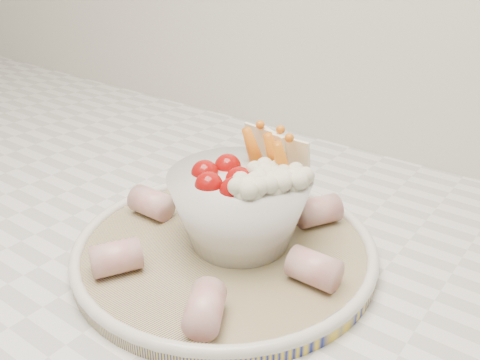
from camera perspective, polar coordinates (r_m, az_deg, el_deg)
The scene contains 3 objects.
serving_platter at distance 0.56m, azimuth -1.63°, elevation -7.33°, with size 0.37×0.37×0.02m.
veggie_bowl at distance 0.54m, azimuth 0.25°, elevation -2.54°, with size 0.15×0.15×0.12m.
cured_meat_rolls at distance 0.55m, azimuth -1.66°, elevation -5.62°, with size 0.25×0.26×0.03m.
Camera 1 is at (0.37, 1.04, 1.24)m, focal length 40.00 mm.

